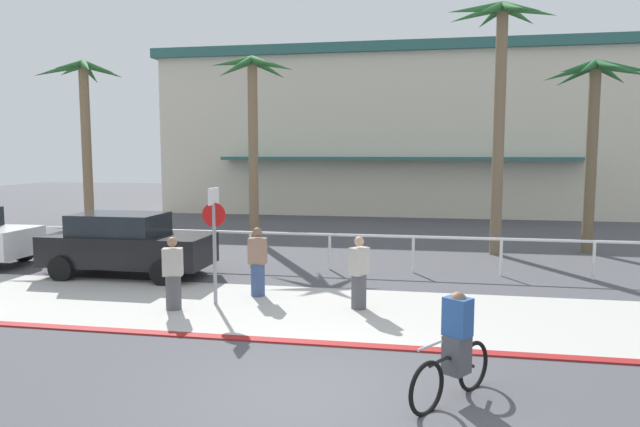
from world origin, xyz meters
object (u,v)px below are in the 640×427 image
(palm_tree_3, at_px, (500,62))
(cyclist_black_0, at_px, (455,349))
(stop_sign_bike_lane, at_px, (214,229))
(pedestrian_2, at_px, (258,265))
(palm_tree_2, at_px, (253,102))
(car_black_1, at_px, (127,244))
(palm_tree_4, at_px, (595,101))
(pedestrian_1, at_px, (359,276))
(pedestrian_0, at_px, (173,277))
(palm_tree_1, at_px, (84,105))

(palm_tree_3, height_order, cyclist_black_0, palm_tree_3)
(stop_sign_bike_lane, bearing_deg, pedestrian_2, 51.11)
(palm_tree_2, distance_m, cyclist_black_0, 15.29)
(car_black_1, xyz_separation_m, pedestrian_2, (4.09, -1.50, -0.13))
(palm_tree_4, height_order, pedestrian_2, palm_tree_4)
(palm_tree_3, xyz_separation_m, car_black_1, (-10.10, -5.17, -5.28))
(palm_tree_3, height_order, pedestrian_2, palm_tree_3)
(palm_tree_4, distance_m, pedestrian_1, 11.45)
(palm_tree_2, relative_size, car_black_1, 1.55)
(stop_sign_bike_lane, height_order, pedestrian_2, stop_sign_bike_lane)
(palm_tree_4, xyz_separation_m, pedestrian_1, (-6.70, -8.26, -4.24))
(stop_sign_bike_lane, distance_m, car_black_1, 4.21)
(cyclist_black_0, bearing_deg, palm_tree_3, 80.98)
(palm_tree_2, relative_size, palm_tree_3, 0.85)
(car_black_1, distance_m, pedestrian_2, 4.36)
(palm_tree_4, height_order, pedestrian_0, palm_tree_4)
(palm_tree_3, distance_m, pedestrian_1, 9.81)
(palm_tree_1, relative_size, pedestrian_0, 4.37)
(palm_tree_1, xyz_separation_m, palm_tree_4, (18.22, -0.09, -0.16))
(pedestrian_1, bearing_deg, car_black_1, 161.56)
(pedestrian_1, bearing_deg, pedestrian_2, 164.60)
(pedestrian_1, height_order, pedestrian_2, pedestrian_2)
(palm_tree_3, distance_m, car_black_1, 12.51)
(stop_sign_bike_lane, relative_size, car_black_1, 0.58)
(palm_tree_2, bearing_deg, car_black_1, -103.07)
(palm_tree_1, bearing_deg, stop_sign_bike_lane, -45.52)
(palm_tree_1, relative_size, palm_tree_3, 0.85)
(stop_sign_bike_lane, distance_m, palm_tree_1, 12.47)
(cyclist_black_0, distance_m, pedestrian_1, 4.55)
(car_black_1, bearing_deg, palm_tree_3, 27.09)
(car_black_1, bearing_deg, palm_tree_4, 24.76)
(stop_sign_bike_lane, distance_m, pedestrian_2, 1.46)
(palm_tree_3, height_order, pedestrian_0, palm_tree_3)
(palm_tree_2, height_order, pedestrian_2, palm_tree_2)
(palm_tree_4, distance_m, pedestrian_0, 14.50)
(stop_sign_bike_lane, distance_m, pedestrian_1, 3.27)
(palm_tree_1, relative_size, palm_tree_2, 1.00)
(palm_tree_1, height_order, cyclist_black_0, palm_tree_1)
(stop_sign_bike_lane, xyz_separation_m, palm_tree_2, (-1.84, 9.01, 3.47))
(palm_tree_1, bearing_deg, palm_tree_2, 4.01)
(palm_tree_3, relative_size, pedestrian_2, 4.98)
(palm_tree_1, height_order, car_black_1, palm_tree_1)
(pedestrian_1, xyz_separation_m, pedestrian_2, (-2.41, 0.66, 0.02))
(stop_sign_bike_lane, xyz_separation_m, pedestrian_0, (-0.72, -0.56, -0.97))
(pedestrian_2, bearing_deg, palm_tree_4, 39.79)
(palm_tree_3, height_order, pedestrian_1, palm_tree_3)
(palm_tree_1, height_order, palm_tree_2, palm_tree_2)
(palm_tree_2, distance_m, car_black_1, 8.04)
(palm_tree_1, relative_size, pedestrian_2, 4.24)
(car_black_1, relative_size, pedestrian_0, 2.83)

